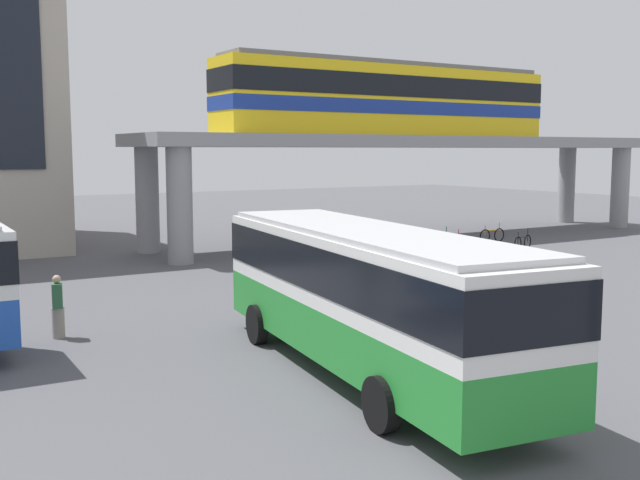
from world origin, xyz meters
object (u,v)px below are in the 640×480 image
Objects in this scene: bus_main at (365,285)px; bicycle_red at (451,243)px; bicycle_silver at (340,251)px; bicycle_orange at (492,235)px; bicycle_black at (523,243)px; pedestrian_waiting_near_stop at (58,309)px; bicycle_green at (442,240)px; train at (390,99)px.

bicycle_red is (15.35, 14.62, -1.63)m from bus_main.
bus_main reaches higher than bicycle_red.
bicycle_orange is at bearing 5.30° from bicycle_silver.
pedestrian_waiting_near_stop is (-23.50, -6.18, 0.42)m from bicycle_black.
bicycle_orange is 3.72m from bicycle_green.
pedestrian_waiting_near_stop is at bearing -147.73° from train.
pedestrian_waiting_near_stop is (-4.91, 6.87, -1.21)m from bus_main.
bus_main is 6.33× the size of bicycle_red.
bicycle_orange is at bearing 39.55° from bus_main.
bicycle_green is (-3.72, -0.24, 0.00)m from bicycle_orange.
bicycle_green is (15.88, 15.94, -1.63)m from bus_main.
bus_main is at bearing -136.40° from bicycle_red.
bus_main is 8.53m from pedestrian_waiting_near_stop.
train reaches higher than bus_main.
bicycle_red is 1.42m from bicycle_green.
bus_main is at bearing -127.89° from train.
train is 11.83× the size of bicycle_green.
bicycle_red is at bearing 20.92° from pedestrian_waiting_near_stop.
bicycle_black is at bearing -46.83° from bicycle_green.
bus_main reaches higher than bicycle_silver.
bicycle_green is 3.96m from bicycle_black.
bicycle_green is at bearing 6.17° from bicycle_silver.
bicycle_silver is (9.27, 15.22, -1.63)m from bus_main.
bicycle_red is at bearing -111.73° from bicycle_green.
bicycle_black is (18.59, 13.05, -1.63)m from bus_main.
train is at bearing 141.68° from bicycle_orange.
bicycle_silver and bicycle_red have the same top height.
bicycle_black is at bearing -63.09° from train.
bicycle_orange is 1.08× the size of bicycle_green.
bicycle_green is at bearing 45.11° from bus_main.
bicycle_red is 3.60m from bicycle_black.
bicycle_silver is at bearing 166.86° from bicycle_black.
bicycle_red is at bearing 43.60° from bus_main.
bicycle_orange is 1.04× the size of bicycle_black.
bus_main is at bearing -54.43° from pedestrian_waiting_near_stop.
bus_main is at bearing -121.35° from bicycle_silver.
pedestrian_waiting_near_stop reaches higher than bicycle_orange.
bicycle_silver is 16.47m from pedestrian_waiting_near_stop.
pedestrian_waiting_near_stop reaches higher than bicycle_red.
bus_main is at bearing -134.89° from bicycle_green.
bus_main is 6.30× the size of bicycle_orange.
bicycle_green and bicycle_black have the same top height.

